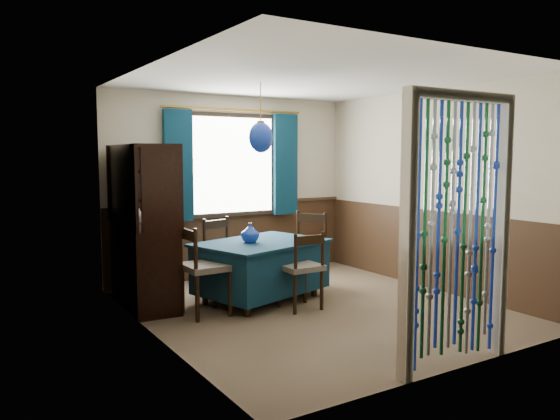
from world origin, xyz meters
TOP-DOWN VIEW (x-y plane):
  - floor at (0.00, 0.00)m, footprint 4.00×4.00m
  - ceiling at (0.00, 0.00)m, footprint 4.00×4.00m
  - wall_back at (0.00, 2.00)m, footprint 3.60×0.00m
  - wall_front at (0.00, -2.00)m, footprint 3.60×0.00m
  - wall_left at (-1.80, 0.00)m, footprint 0.00×4.00m
  - wall_right at (1.80, 0.00)m, footprint 0.00×4.00m
  - wainscot_back at (0.00, 1.99)m, footprint 3.60×0.00m
  - wainscot_front at (0.00, -1.99)m, footprint 3.60×0.00m
  - wainscot_left at (-1.79, 0.00)m, footprint 0.00×4.00m
  - wainscot_right at (1.79, 0.00)m, footprint 0.00×4.00m
  - window at (0.00, 1.95)m, footprint 1.32×0.12m
  - doorway at (0.00, -1.94)m, footprint 1.16×0.12m
  - dining_table at (-0.32, 0.61)m, footprint 1.67×1.36m
  - chair_near at (-0.13, 0.05)m, footprint 0.43×0.41m
  - chair_far at (-0.49, 1.24)m, footprint 0.54×0.53m
  - chair_left at (-1.14, 0.41)m, footprint 0.46×0.48m
  - chair_right at (0.48, 0.87)m, footprint 0.63×0.64m
  - sideboard at (-1.54, 1.18)m, footprint 0.58×1.41m
  - pendant_lamp at (-0.32, 0.61)m, footprint 0.28×0.28m
  - vase_table at (-0.46, 0.62)m, footprint 0.23×0.23m
  - bowl_shelf at (-1.48, 0.83)m, footprint 0.27×0.27m
  - vase_sideboard at (-1.48, 1.48)m, footprint 0.22×0.22m

SIDE VIEW (x-z plane):
  - floor at x=0.00m, z-range 0.00..0.00m
  - dining_table at x=-0.32m, z-range 0.06..0.75m
  - chair_near at x=-0.13m, z-range 0.03..0.89m
  - chair_far at x=-0.49m, z-range 0.03..0.94m
  - wainscot_back at x=0.00m, z-range -1.30..2.30m
  - wainscot_front at x=0.00m, z-range -1.30..2.30m
  - wainscot_left at x=-1.79m, z-range -1.50..2.50m
  - wainscot_right at x=1.79m, z-range -1.50..2.50m
  - chair_left at x=-1.14m, z-range 0.03..0.99m
  - chair_right at x=0.48m, z-range 0.03..0.99m
  - sideboard at x=-1.54m, z-range -0.28..1.52m
  - vase_table at x=-0.46m, z-range 0.69..0.90m
  - vase_sideboard at x=-1.48m, z-range 0.90..1.08m
  - doorway at x=0.00m, z-range -0.04..2.14m
  - wall_back at x=0.00m, z-range -0.55..3.05m
  - wall_front at x=0.00m, z-range -0.55..3.05m
  - wall_left at x=-1.80m, z-range -0.75..3.25m
  - wall_right at x=1.80m, z-range -0.75..3.25m
  - bowl_shelf at x=-1.48m, z-range 1.23..1.29m
  - window at x=0.00m, z-range 0.84..2.26m
  - pendant_lamp at x=-0.32m, z-range 1.50..2.28m
  - ceiling at x=0.00m, z-range 2.50..2.50m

